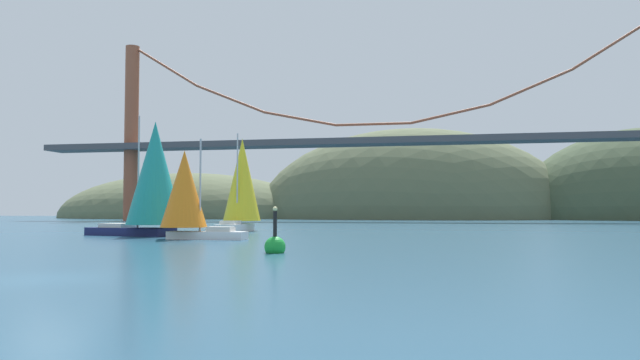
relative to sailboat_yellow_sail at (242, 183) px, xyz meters
The scene contains 8 objects.
ground_plane 43.27m from the sailboat_yellow_sail, 79.31° to the right, with size 360.00×360.00×0.00m, color navy.
headland_center 93.80m from the sailboat_yellow_sail, 82.04° to the left, with size 79.38×44.00×45.45m, color #5B6647.
headland_left 104.12m from the sailboat_yellow_sail, 116.88° to the left, with size 73.70×44.00×24.29m, color #5B6647.
suspension_bridge 54.54m from the sailboat_yellow_sail, 81.40° to the left, with size 135.66×6.00×36.23m.
sailboat_yellow_sail is the anchor object (origin of this frame).
sailboat_teal_sail 13.01m from the sailboat_yellow_sail, 106.24° to the right, with size 9.53×5.62×10.34m.
sailboat_orange_sail 16.96m from the sailboat_yellow_sail, 85.43° to the right, with size 6.74×3.61×7.62m.
channel_buoy 32.24m from the sailboat_yellow_sail, 68.01° to the right, with size 1.10×1.10×2.64m.
Camera 1 is at (12.36, -17.21, 2.22)m, focal length 33.63 mm.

